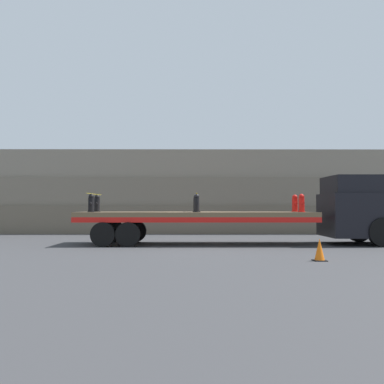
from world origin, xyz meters
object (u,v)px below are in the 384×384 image
at_px(fire_hydrant_black_far_1, 196,203).
at_px(fire_hydrant_red_far_2, 295,203).
at_px(flatbed_trailer, 182,218).
at_px(truck_cab, 360,209).
at_px(fire_hydrant_black_near_0, 91,203).
at_px(traffic_cone, 320,250).
at_px(fire_hydrant_black_far_0, 97,203).
at_px(fire_hydrant_black_near_1, 196,203).
at_px(fire_hydrant_red_near_2, 302,203).

xyz_separation_m(fire_hydrant_black_far_1, fire_hydrant_red_far_2, (4.19, 0.00, 0.00)).
distance_m(flatbed_trailer, fire_hydrant_black_far_1, 0.98).
distance_m(fire_hydrant_black_far_1, fire_hydrant_red_far_2, 4.19).
relative_size(truck_cab, fire_hydrant_red_far_2, 3.85).
xyz_separation_m(flatbed_trailer, fire_hydrant_black_near_0, (-3.62, -0.54, 0.59)).
bearing_deg(traffic_cone, fire_hydrant_black_far_0, 142.20).
bearing_deg(fire_hydrant_black_far_1, fire_hydrant_black_near_1, -90.00).
relative_size(fire_hydrant_black_near_0, fire_hydrant_black_near_1, 1.00).
bearing_deg(flatbed_trailer, fire_hydrant_black_near_1, -43.26).
bearing_deg(fire_hydrant_red_near_2, fire_hydrant_black_far_0, 172.69).
height_order(fire_hydrant_black_near_0, fire_hydrant_red_far_2, same).
height_order(flatbed_trailer, fire_hydrant_red_near_2, fire_hydrant_red_near_2).
bearing_deg(truck_cab, fire_hydrant_red_near_2, -168.03).
xyz_separation_m(flatbed_trailer, fire_hydrant_red_far_2, (4.76, 0.54, 0.59)).
distance_m(fire_hydrant_black_near_0, fire_hydrant_black_near_1, 4.19).
bearing_deg(fire_hydrant_red_far_2, traffic_cone, -97.39).
xyz_separation_m(fire_hydrant_red_near_2, fire_hydrant_red_far_2, (0.00, 1.07, 0.00)).
xyz_separation_m(fire_hydrant_black_near_1, fire_hydrant_red_far_2, (4.19, 1.07, 0.00)).
xyz_separation_m(fire_hydrant_red_near_2, traffic_cone, (-0.77, -4.83, -1.36)).
relative_size(flatbed_trailer, fire_hydrant_black_far_0, 13.23).
relative_size(truck_cab, traffic_cone, 4.37).
height_order(truck_cab, fire_hydrant_red_near_2, truck_cab).
xyz_separation_m(fire_hydrant_black_far_0, fire_hydrant_black_near_1, (4.19, -1.07, 0.00)).
xyz_separation_m(truck_cab, fire_hydrant_black_near_1, (-6.73, -0.54, 0.25)).
relative_size(fire_hydrant_black_far_0, fire_hydrant_red_far_2, 1.00).
height_order(fire_hydrant_black_far_0, fire_hydrant_black_near_1, same).
relative_size(fire_hydrant_black_near_0, fire_hydrant_red_near_2, 1.00).
bearing_deg(fire_hydrant_black_near_1, fire_hydrant_red_near_2, 0.00).
bearing_deg(fire_hydrant_red_near_2, flatbed_trailer, 173.56).
bearing_deg(fire_hydrant_black_near_1, traffic_cone, -54.68).
bearing_deg(fire_hydrant_red_near_2, truck_cab, 11.97).
bearing_deg(fire_hydrant_black_far_0, fire_hydrant_red_near_2, -7.31).
distance_m(truck_cab, fire_hydrant_black_far_0, 10.93).
bearing_deg(fire_hydrant_black_near_0, truck_cab, 2.82).
distance_m(fire_hydrant_black_far_1, traffic_cone, 6.96).
xyz_separation_m(flatbed_trailer, fire_hydrant_black_near_1, (0.57, -0.54, 0.59)).
bearing_deg(fire_hydrant_black_near_0, fire_hydrant_red_near_2, 0.00).
relative_size(truck_cab, flatbed_trailer, 0.29).
distance_m(fire_hydrant_black_far_0, fire_hydrant_red_near_2, 8.45).
xyz_separation_m(fire_hydrant_black_near_0, fire_hydrant_black_far_1, (4.19, 1.07, 0.00)).
bearing_deg(truck_cab, flatbed_trailer, 180.00).
bearing_deg(fire_hydrant_red_near_2, fire_hydrant_black_near_1, 180.00).
bearing_deg(fire_hydrant_red_far_2, fire_hydrant_black_far_0, 180.00).
relative_size(fire_hydrant_black_near_0, fire_hydrant_black_far_1, 1.00).
height_order(fire_hydrant_black_near_1, fire_hydrant_black_far_1, same).
height_order(fire_hydrant_black_near_1, fire_hydrant_red_far_2, same).
distance_m(fire_hydrant_red_near_2, fire_hydrant_red_far_2, 1.07).
bearing_deg(truck_cab, fire_hydrant_black_near_0, -177.18).
bearing_deg(traffic_cone, fire_hydrant_red_near_2, 80.99).
height_order(fire_hydrant_red_far_2, traffic_cone, fire_hydrant_red_far_2).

